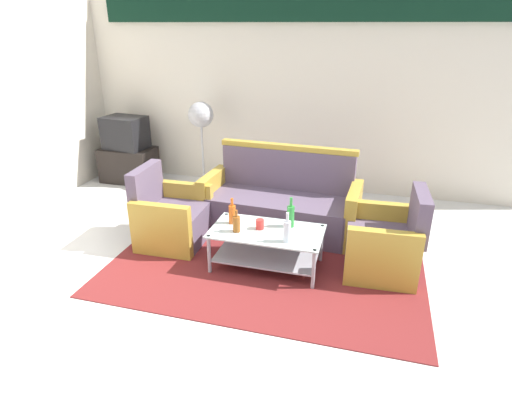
{
  "coord_description": "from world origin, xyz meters",
  "views": [
    {
      "loc": [
        1.03,
        -3.0,
        2.28
      ],
      "look_at": [
        -0.0,
        0.67,
        0.65
      ],
      "focal_mm": 29.94,
      "sensor_mm": 36.0,
      "label": 1
    }
  ],
  "objects_px": {
    "couch": "(281,205)",
    "pedestal_fan": "(201,120)",
    "coffee_table": "(267,243)",
    "cup": "(260,224)",
    "armchair_right": "(385,245)",
    "armchair_left": "(171,218)",
    "bottle_orange": "(232,214)",
    "television": "(125,133)",
    "bottle_clear": "(287,231)",
    "bottle_brown": "(236,224)",
    "bottle_green": "(291,216)",
    "tv_stand": "(129,165)"
  },
  "relations": [
    {
      "from": "bottle_brown",
      "to": "armchair_right",
      "type": "bearing_deg",
      "value": 14.15
    },
    {
      "from": "couch",
      "to": "pedestal_fan",
      "type": "relative_size",
      "value": 1.45
    },
    {
      "from": "coffee_table",
      "to": "bottle_orange",
      "type": "height_order",
      "value": "bottle_orange"
    },
    {
      "from": "bottle_orange",
      "to": "television",
      "type": "height_order",
      "value": "television"
    },
    {
      "from": "bottle_brown",
      "to": "coffee_table",
      "type": "bearing_deg",
      "value": 19.82
    },
    {
      "from": "armchair_left",
      "to": "bottle_clear",
      "type": "bearing_deg",
      "value": 71.82
    },
    {
      "from": "coffee_table",
      "to": "bottle_clear",
      "type": "bearing_deg",
      "value": -36.01
    },
    {
      "from": "cup",
      "to": "armchair_right",
      "type": "bearing_deg",
      "value": 11.08
    },
    {
      "from": "bottle_green",
      "to": "pedestal_fan",
      "type": "bearing_deg",
      "value": 132.69
    },
    {
      "from": "armchair_left",
      "to": "cup",
      "type": "height_order",
      "value": "armchair_left"
    },
    {
      "from": "couch",
      "to": "television",
      "type": "relative_size",
      "value": 2.84
    },
    {
      "from": "coffee_table",
      "to": "bottle_brown",
      "type": "relative_size",
      "value": 4.85
    },
    {
      "from": "tv_stand",
      "to": "pedestal_fan",
      "type": "relative_size",
      "value": 0.63
    },
    {
      "from": "bottle_green",
      "to": "bottle_brown",
      "type": "bearing_deg",
      "value": -152.13
    },
    {
      "from": "cup",
      "to": "bottle_clear",
      "type": "bearing_deg",
      "value": -31.44
    },
    {
      "from": "armchair_right",
      "to": "television",
      "type": "bearing_deg",
      "value": 63.72
    },
    {
      "from": "bottle_brown",
      "to": "bottle_clear",
      "type": "bearing_deg",
      "value": -7.9
    },
    {
      "from": "television",
      "to": "bottle_orange",
      "type": "bearing_deg",
      "value": 147.57
    },
    {
      "from": "bottle_orange",
      "to": "cup",
      "type": "height_order",
      "value": "bottle_orange"
    },
    {
      "from": "armchair_left",
      "to": "bottle_orange",
      "type": "xyz_separation_m",
      "value": [
        0.78,
        -0.18,
        0.23
      ]
    },
    {
      "from": "bottle_brown",
      "to": "tv_stand",
      "type": "relative_size",
      "value": 0.28
    },
    {
      "from": "coffee_table",
      "to": "bottle_orange",
      "type": "relative_size",
      "value": 4.06
    },
    {
      "from": "armchair_right",
      "to": "coffee_table",
      "type": "relative_size",
      "value": 0.77
    },
    {
      "from": "couch",
      "to": "bottle_brown",
      "type": "height_order",
      "value": "couch"
    },
    {
      "from": "couch",
      "to": "cup",
      "type": "height_order",
      "value": "couch"
    },
    {
      "from": "couch",
      "to": "armchair_right",
      "type": "relative_size",
      "value": 2.16
    },
    {
      "from": "armchair_left",
      "to": "pedestal_fan",
      "type": "relative_size",
      "value": 0.67
    },
    {
      "from": "armchair_left",
      "to": "bottle_clear",
      "type": "relative_size",
      "value": 2.9
    },
    {
      "from": "armchair_left",
      "to": "bottle_brown",
      "type": "xyz_separation_m",
      "value": [
        0.88,
        -0.35,
        0.21
      ]
    },
    {
      "from": "cup",
      "to": "coffee_table",
      "type": "bearing_deg",
      "value": -13.95
    },
    {
      "from": "armchair_right",
      "to": "armchair_left",
      "type": "bearing_deg",
      "value": 87.52
    },
    {
      "from": "bottle_green",
      "to": "television",
      "type": "bearing_deg",
      "value": 148.55
    },
    {
      "from": "bottle_green",
      "to": "couch",
      "type": "bearing_deg",
      "value": 109.61
    },
    {
      "from": "cup",
      "to": "pedestal_fan",
      "type": "xyz_separation_m",
      "value": [
        -1.4,
        1.96,
        0.55
      ]
    },
    {
      "from": "couch",
      "to": "coffee_table",
      "type": "height_order",
      "value": "couch"
    },
    {
      "from": "armchair_left",
      "to": "bottle_brown",
      "type": "distance_m",
      "value": 0.97
    },
    {
      "from": "bottle_orange",
      "to": "tv_stand",
      "type": "xyz_separation_m",
      "value": [
        -2.32,
        1.86,
        -0.25
      ]
    },
    {
      "from": "coffee_table",
      "to": "tv_stand",
      "type": "relative_size",
      "value": 1.38
    },
    {
      "from": "coffee_table",
      "to": "cup",
      "type": "bearing_deg",
      "value": 166.05
    },
    {
      "from": "armchair_left",
      "to": "television",
      "type": "relative_size",
      "value": 1.32
    },
    {
      "from": "couch",
      "to": "bottle_brown",
      "type": "bearing_deg",
      "value": 80.35
    },
    {
      "from": "armchair_right",
      "to": "bottle_clear",
      "type": "xyz_separation_m",
      "value": [
        -0.89,
        -0.42,
        0.23
      ]
    },
    {
      "from": "couch",
      "to": "bottle_clear",
      "type": "distance_m",
      "value": 1.12
    },
    {
      "from": "cup",
      "to": "bottle_brown",
      "type": "bearing_deg",
      "value": -149.64
    },
    {
      "from": "cup",
      "to": "television",
      "type": "bearing_deg",
      "value": 143.96
    },
    {
      "from": "pedestal_fan",
      "to": "bottle_green",
      "type": "bearing_deg",
      "value": -47.31
    },
    {
      "from": "cup",
      "to": "couch",
      "type": "bearing_deg",
      "value": 88.93
    },
    {
      "from": "armchair_left",
      "to": "armchair_right",
      "type": "bearing_deg",
      "value": 88.7
    },
    {
      "from": "tv_stand",
      "to": "armchair_right",
      "type": "bearing_deg",
      "value": -23.62
    },
    {
      "from": "armchair_right",
      "to": "cup",
      "type": "distance_m",
      "value": 1.23
    }
  ]
}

